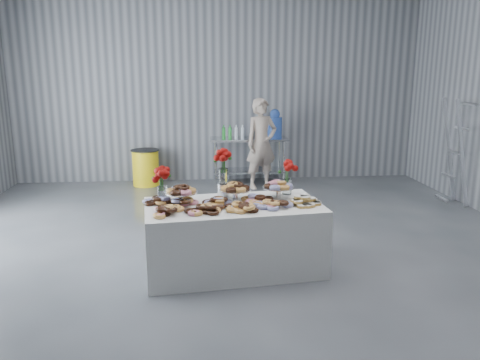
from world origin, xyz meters
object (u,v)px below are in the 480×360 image
object	(u,v)px
display_table	(233,237)
trash_barrel	(146,167)
person	(261,144)
stepladder	(455,152)
prep_table	(249,152)
water_jug	(275,125)

from	to	relation	value
display_table	trash_barrel	distance (m)	4.33
person	stepladder	bearing A→B (deg)	-44.85
prep_table	person	bearing A→B (deg)	-65.03
water_jug	prep_table	bearing A→B (deg)	180.00
trash_barrel	prep_table	bearing A→B (deg)	0.00
trash_barrel	stepladder	size ratio (longest dim) A/B	0.40
trash_barrel	stepladder	bearing A→B (deg)	-19.56
water_jug	trash_barrel	world-z (taller)	water_jug
water_jug	trash_barrel	bearing A→B (deg)	180.00
display_table	stepladder	size ratio (longest dim) A/B	1.08
display_table	trash_barrel	size ratio (longest dim) A/B	2.72
water_jug	person	xyz separation A→B (m)	(-0.31, -0.40, -0.31)
prep_table	person	distance (m)	0.50
person	prep_table	bearing A→B (deg)	95.87
prep_table	stepladder	distance (m)	3.67
water_jug	stepladder	distance (m)	3.25
display_table	prep_table	world-z (taller)	prep_table
display_table	stepladder	world-z (taller)	stepladder
prep_table	water_jug	world-z (taller)	water_jug
water_jug	person	size ratio (longest dim) A/B	0.33
stepladder	trash_barrel	bearing A→B (deg)	160.44
water_jug	trash_barrel	distance (m)	2.64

